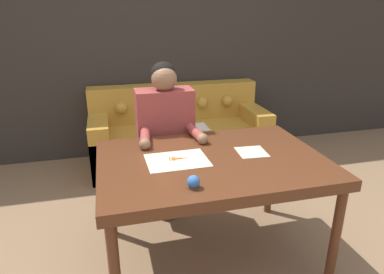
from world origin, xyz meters
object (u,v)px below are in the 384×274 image
Objects in this scene: person at (166,142)px; pin_cushion at (194,182)px; dining_table at (212,168)px; scissors at (179,159)px; couch at (179,135)px.

pin_cushion is (-0.02, -0.97, 0.14)m from person.
person is 0.98m from pin_cushion.
person is at bearing 88.73° from pin_cushion.
person is at bearing 106.85° from dining_table.
pin_cushion reaches higher than dining_table.
dining_table is at bearing 58.11° from pin_cushion.
scissors is (-0.02, -0.59, 0.11)m from person.
pin_cushion is at bearing -99.87° from couch.
couch is 1.50× the size of person.
couch is 1.15m from person.
scissors is (-0.35, -1.64, 0.46)m from couch.
couch is 2.11m from pin_cushion.
scissors is at bearing 89.19° from pin_cushion.
dining_table is at bearing -94.74° from couch.
person reaches higher than scissors.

